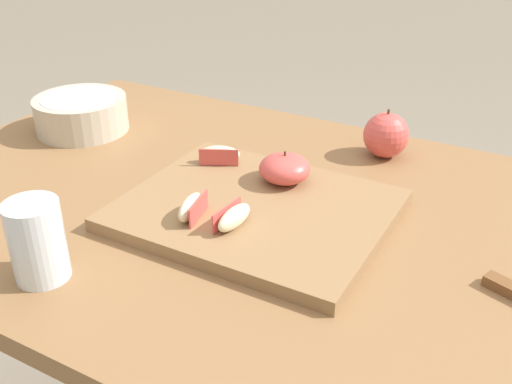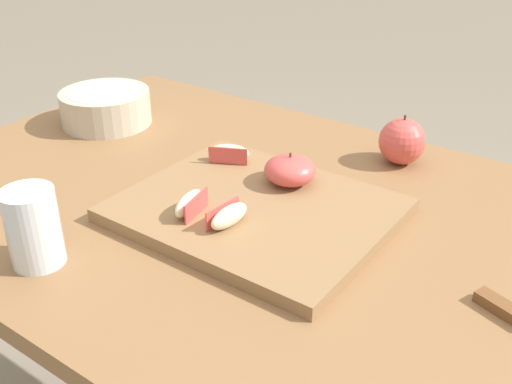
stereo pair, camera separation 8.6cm
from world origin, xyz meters
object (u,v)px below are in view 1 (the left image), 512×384
object	(u,v)px
apple_wedge_left	(234,217)
drinking_glass_water	(37,241)
cutting_board	(256,210)
apple_half_skin_up	(285,168)
apple_wedge_right	(191,207)
ceramic_fruit_bowl	(81,113)
whole_apple_pink_lady	(386,135)
apple_wedge_near_knife	(219,155)

from	to	relation	value
apple_wedge_left	drinking_glass_water	size ratio (longest dim) A/B	0.66
cutting_board	apple_half_skin_up	world-z (taller)	apple_half_skin_up
apple_wedge_right	ceramic_fruit_bowl	xyz separation A→B (m)	(-0.40, 0.20, -0.00)
apple_wedge_left	whole_apple_pink_lady	size ratio (longest dim) A/B	0.79
whole_apple_pink_lady	ceramic_fruit_bowl	xyz separation A→B (m)	(-0.55, -0.17, -0.00)
apple_wedge_near_knife	apple_wedge_right	bearing A→B (deg)	-70.58
cutting_board	apple_wedge_near_knife	xyz separation A→B (m)	(-0.12, 0.09, 0.03)
apple_wedge_near_knife	drinking_glass_water	world-z (taller)	drinking_glass_water
apple_wedge_left	whole_apple_pink_lady	bearing A→B (deg)	75.70
cutting_board	drinking_glass_water	distance (m)	0.31
drinking_glass_water	ceramic_fruit_bowl	bearing A→B (deg)	127.71
drinking_glass_water	apple_half_skin_up	bearing A→B (deg)	64.43
whole_apple_pink_lady	drinking_glass_water	xyz separation A→B (m)	(-0.26, -0.55, 0.01)
apple_wedge_left	ceramic_fruit_bowl	world-z (taller)	ceramic_fruit_bowl
apple_wedge_left	whole_apple_pink_lady	world-z (taller)	whole_apple_pink_lady
apple_wedge_left	ceramic_fruit_bowl	xyz separation A→B (m)	(-0.46, 0.19, -0.00)
ceramic_fruit_bowl	cutting_board	bearing A→B (deg)	-15.05
drinking_glass_water	cutting_board	bearing A→B (deg)	58.07
cutting_board	ceramic_fruit_bowl	xyz separation A→B (m)	(-0.46, 0.12, 0.03)
apple_wedge_right	apple_wedge_near_knife	bearing A→B (deg)	109.42
whole_apple_pink_lady	apple_half_skin_up	bearing A→B (deg)	-114.06
apple_wedge_left	whole_apple_pink_lady	xyz separation A→B (m)	(0.09, 0.37, 0.00)
apple_half_skin_up	apple_wedge_near_knife	distance (m)	0.12
whole_apple_pink_lady	drinking_glass_water	world-z (taller)	drinking_glass_water
apple_half_skin_up	drinking_glass_water	distance (m)	0.38
apple_half_skin_up	whole_apple_pink_lady	bearing A→B (deg)	65.94
apple_wedge_right	drinking_glass_water	world-z (taller)	drinking_glass_water
drinking_glass_water	apple_wedge_near_knife	bearing A→B (deg)	83.39
apple_wedge_near_knife	ceramic_fruit_bowl	bearing A→B (deg)	174.75
drinking_glass_water	apple_wedge_right	bearing A→B (deg)	61.63
apple_wedge_left	apple_wedge_right	bearing A→B (deg)	-175.56
apple_wedge_near_knife	whole_apple_pink_lady	size ratio (longest dim) A/B	0.80
cutting_board	apple_wedge_left	bearing A→B (deg)	-86.74
apple_half_skin_up	whole_apple_pink_lady	size ratio (longest dim) A/B	0.91
apple_wedge_right	apple_wedge_left	bearing A→B (deg)	4.44
cutting_board	apple_wedge_left	size ratio (longest dim) A/B	5.43
apple_half_skin_up	apple_wedge_right	world-z (taller)	apple_half_skin_up
cutting_board	apple_half_skin_up	distance (m)	0.09
ceramic_fruit_bowl	drinking_glass_water	distance (m)	0.48
apple_half_skin_up	apple_wedge_left	bearing A→B (deg)	-89.76
apple_wedge_right	apple_wedge_near_knife	distance (m)	0.18
apple_wedge_near_knife	ceramic_fruit_bowl	xyz separation A→B (m)	(-0.34, 0.03, -0.00)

